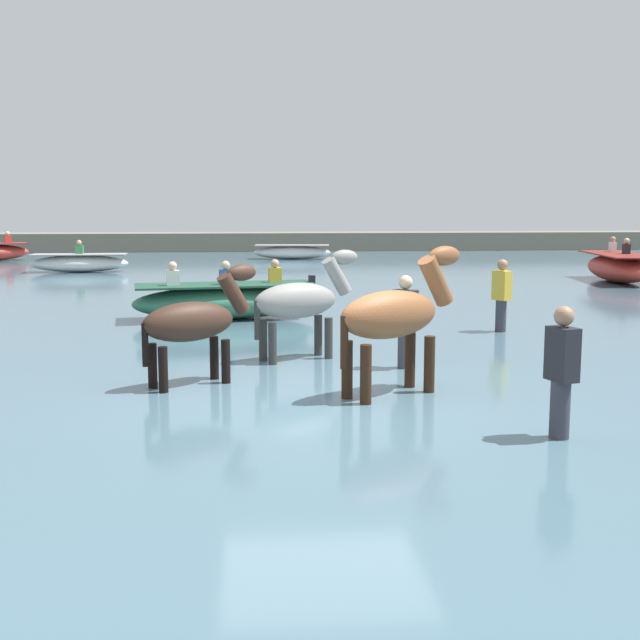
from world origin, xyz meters
name	(u,v)px	position (x,y,z in m)	size (l,w,h in m)	color
ground_plane	(324,424)	(0.00, 0.00, 0.00)	(120.00, 120.00, 0.00)	#84755B
water_surface	(285,308)	(0.00, 10.00, 0.15)	(90.00, 90.00, 0.29)	#476675
horse_lead_chestnut	(395,318)	(0.90, 0.27, 1.24)	(1.82, 1.30, 2.10)	brown
horse_trailing_grey	(300,303)	(-0.10, 2.66, 1.14)	(1.74, 1.02, 1.93)	gray
horse_flank_dark_bay	(194,325)	(-1.59, 1.02, 1.08)	(1.58, 1.14, 1.83)	#382319
boat_near_starboard	(619,268)	(10.42, 14.26, 0.72)	(2.00, 4.21, 1.33)	#BC382D
boat_far_offshore	(292,252)	(1.02, 25.52, 0.60)	(3.42, 1.36, 0.61)	silver
boat_mid_outer	(226,301)	(-1.35, 7.17, 0.66)	(3.93, 1.78, 1.20)	#337556
boat_far_inshore	(79,263)	(-6.77, 19.36, 0.61)	(3.39, 1.18, 1.11)	silver
person_wading_close	(501,301)	(3.77, 5.00, 0.87)	(0.33, 0.38, 1.63)	#383842
person_spectator_far	(405,328)	(1.34, 1.85, 0.87)	(0.38, 0.36, 1.63)	#383842
person_onlooker_right	(561,382)	(2.22, -1.75, 0.87)	(0.28, 0.36, 1.63)	#383842
far_shoreline	(265,244)	(0.00, 32.38, 0.61)	(80.00, 2.40, 1.21)	#706B5B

